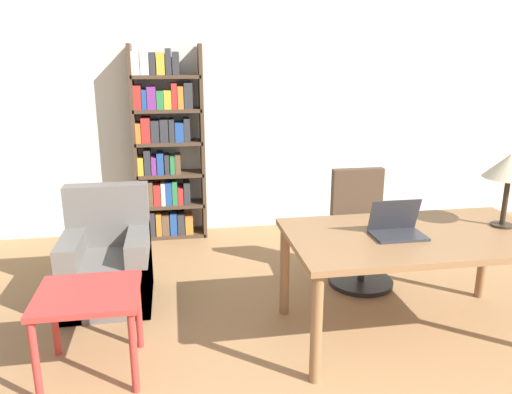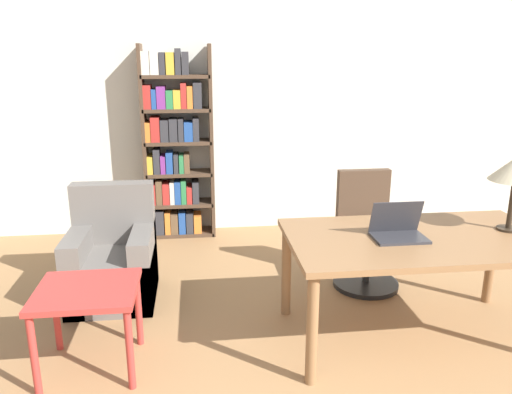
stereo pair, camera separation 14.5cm
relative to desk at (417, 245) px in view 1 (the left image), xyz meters
name	(u,v)px [view 1 (the left image)]	position (x,y,z in m)	size (l,w,h in m)	color
wall_back	(261,107)	(-0.63, 2.48, 0.69)	(8.00, 0.06, 2.70)	silver
desk	(417,245)	(0.00, 0.00, 0.00)	(1.74, 0.96, 0.74)	olive
laptop	(397,228)	(-0.16, 0.00, 0.14)	(0.34, 0.23, 0.24)	#2D2D33
table_lamp	(510,167)	(0.65, 0.05, 0.50)	(0.34, 0.34, 0.52)	#2D2319
office_chair	(360,235)	(-0.05, 0.87, -0.24)	(0.55, 0.55, 0.97)	black
side_table_blue	(89,305)	(-2.13, -0.11, -0.20)	(0.60, 0.54, 0.55)	#B2332D
armchair	(108,266)	(-2.14, 0.85, -0.36)	(0.65, 0.67, 0.90)	#66605B
bookshelf	(165,148)	(-1.68, 2.29, 0.30)	(0.72, 0.28, 2.01)	#4C3828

